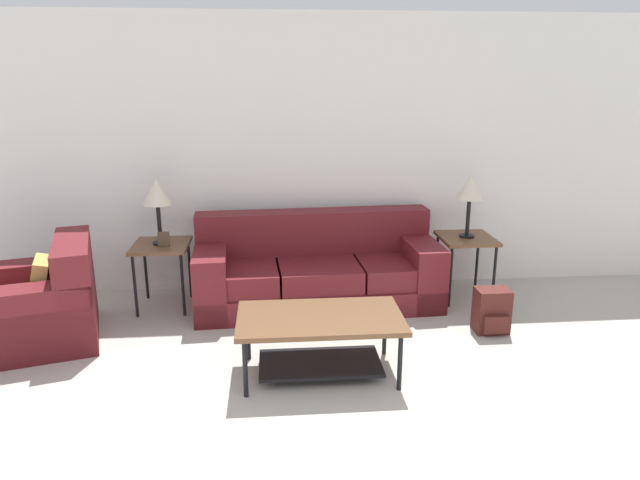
% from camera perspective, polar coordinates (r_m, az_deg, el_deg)
% --- Properties ---
extents(wall_back, '(9.04, 0.06, 2.60)m').
position_cam_1_polar(wall_back, '(5.51, -0.63, 8.46)').
color(wall_back, white).
rests_on(wall_back, ground_plane).
extents(couch, '(2.23, 0.97, 0.82)m').
position_cam_1_polar(couch, '(5.24, -0.30, -3.21)').
color(couch, maroon).
rests_on(couch, ground_plane).
extents(armchair, '(1.25, 1.18, 0.80)m').
position_cam_1_polar(armchair, '(5.03, -26.88, -6.04)').
color(armchair, maroon).
rests_on(armchair, ground_plane).
extents(coffee_table, '(1.14, 0.64, 0.44)m').
position_cam_1_polar(coffee_table, '(3.99, 0.01, -9.09)').
color(coffee_table, brown).
rests_on(coffee_table, ground_plane).
extents(side_table_left, '(0.49, 0.53, 0.60)m').
position_cam_1_polar(side_table_left, '(5.27, -15.58, -1.05)').
color(side_table_left, brown).
rests_on(side_table_left, ground_plane).
extents(side_table_right, '(0.49, 0.53, 0.60)m').
position_cam_1_polar(side_table_right, '(5.47, 14.41, -0.34)').
color(side_table_right, brown).
rests_on(side_table_right, ground_plane).
extents(table_lamp_left, '(0.25, 0.25, 0.58)m').
position_cam_1_polar(table_lamp_left, '(5.15, -16.00, 4.42)').
color(table_lamp_left, black).
rests_on(table_lamp_left, side_table_left).
extents(table_lamp_right, '(0.25, 0.25, 0.58)m').
position_cam_1_polar(table_lamp_right, '(5.35, 14.78, 4.94)').
color(table_lamp_right, black).
rests_on(table_lamp_right, side_table_right).
extents(backpack, '(0.27, 0.27, 0.37)m').
position_cam_1_polar(backpack, '(4.90, 16.80, -6.82)').
color(backpack, '#4C1E19').
rests_on(backpack, ground_plane).
extents(picture_frame, '(0.10, 0.04, 0.13)m').
position_cam_1_polar(picture_frame, '(5.15, -15.37, 0.08)').
color(picture_frame, '#4C3828').
rests_on(picture_frame, side_table_left).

